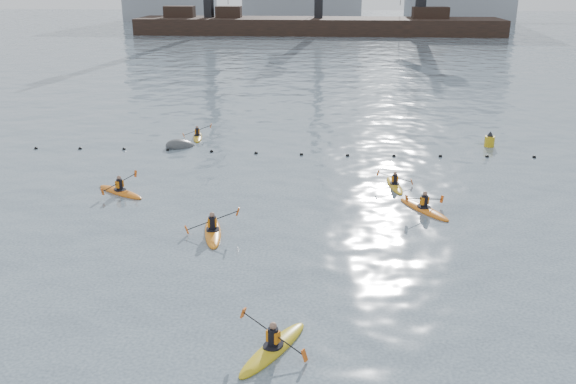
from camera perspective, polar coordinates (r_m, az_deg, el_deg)
name	(u,v)px	position (r m, az deg, el deg)	size (l,w,h in m)	color
ground	(234,353)	(19.63, -5.08, -14.79)	(400.00, 400.00, 0.00)	#3A4955
float_line	(279,153)	(40.19, -0.86, 3.66)	(33.24, 0.73, 0.24)	black
barge_pier	(317,24)	(126.34, 2.74, 15.41)	(72.00, 19.30, 29.50)	black
kayaker_0	(213,231)	(27.93, -7.05, -3.65)	(2.49, 3.73, 1.34)	orange
kayaker_1	(273,347)	(19.63, -1.39, -14.34)	(2.30, 3.47, 1.31)	gold
kayaker_2	(120,191)	(34.04, -15.43, 0.08)	(3.29, 2.52, 1.13)	orange
kayaker_3	(394,185)	(34.38, 9.93, 0.68)	(2.06, 3.07, 1.07)	gold
kayaker_4	(424,208)	(31.13, 12.60, -1.50)	(2.52, 3.39, 1.15)	orange
kayaker_5	(197,136)	(44.71, -8.47, 5.18)	(2.11, 3.16, 1.13)	#C19416
mooring_buoy	(181,147)	(42.43, -10.00, 4.18)	(2.16, 1.27, 1.08)	#393B3E
nav_buoy	(489,141)	(44.02, 18.33, 4.53)	(0.67, 0.67, 1.22)	gold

